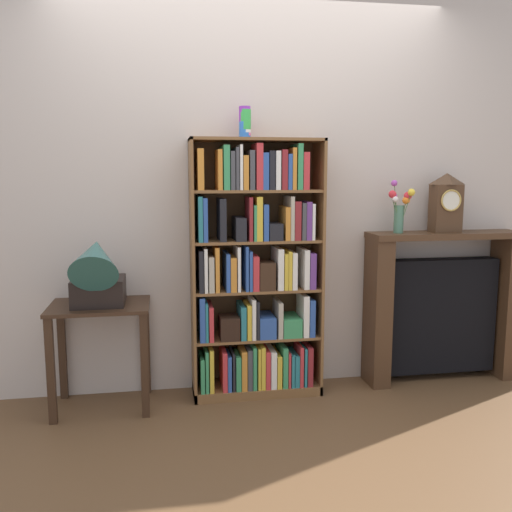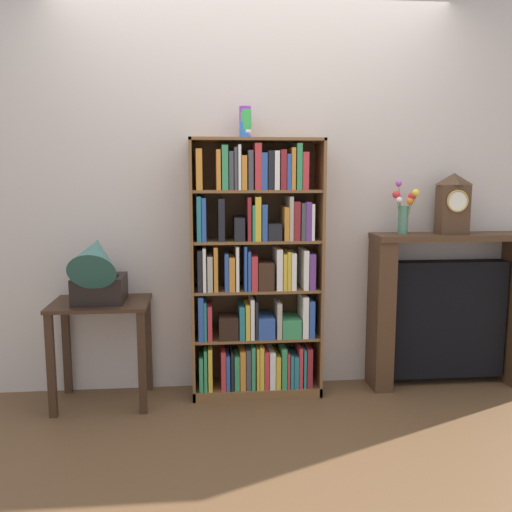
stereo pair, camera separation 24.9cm
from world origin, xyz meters
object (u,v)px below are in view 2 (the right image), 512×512
bookshelf (257,278)px  flower_vase (404,208)px  mantel_clock (453,203)px  fireplace_mantel (448,311)px  gramophone (97,269)px  cup_stack (245,123)px  side_table_left (101,327)px

bookshelf → flower_vase: (0.95, 0.01, 0.43)m
mantel_clock → flower_vase: mantel_clock is taller
flower_vase → fireplace_mantel: bearing=5.4°
bookshelf → gramophone: bookshelf is taller
cup_stack → side_table_left: cup_stack is taller
bookshelf → fireplace_mantel: bearing=1.8°
mantel_clock → side_table_left: bearing=-177.9°
bookshelf → flower_vase: 1.04m
bookshelf → cup_stack: (-0.07, 0.04, 0.96)m
cup_stack → side_table_left: (-0.90, -0.11, -1.24)m
side_table_left → mantel_clock: mantel_clock is taller
cup_stack → bookshelf: bearing=-31.2°
bookshelf → mantel_clock: 1.36m
gramophone → mantel_clock: mantel_clock is taller
gramophone → mantel_clock: size_ratio=1.25×
fireplace_mantel → flower_vase: size_ratio=3.05×
fireplace_mantel → bookshelf: bearing=-178.2°
side_table_left → gramophone: (0.00, -0.06, 0.37)m
bookshelf → mantel_clock: size_ratio=4.16×
gramophone → flower_vase: flower_vase is taller
gramophone → bookshelf: bearing=7.6°
mantel_clock → flower_vase: bearing=-178.5°
cup_stack → fireplace_mantel: 1.83m
gramophone → cup_stack: bearing=10.8°
side_table_left → gramophone: 0.38m
gramophone → fireplace_mantel: gramophone is taller
side_table_left → flower_vase: bearing=2.2°
cup_stack → mantel_clock: (1.35, -0.02, -0.50)m
bookshelf → gramophone: size_ratio=3.32×
gramophone → fireplace_mantel: 2.29m
side_table_left → bookshelf: bearing=3.8°
cup_stack → fireplace_mantel: bearing=-0.0°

